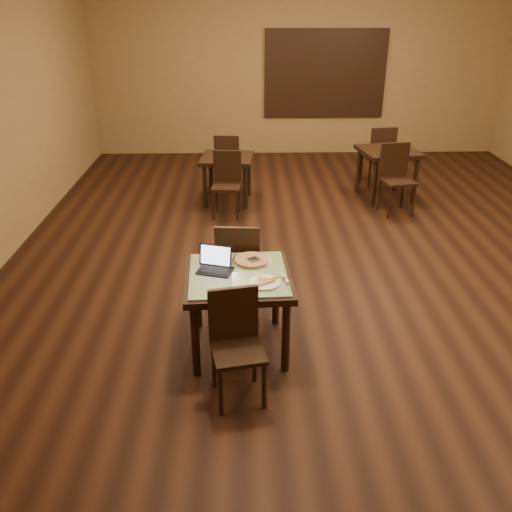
{
  "coord_description": "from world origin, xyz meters",
  "views": [
    {
      "loc": [
        -1.08,
        -5.92,
        2.96
      ],
      "look_at": [
        -0.98,
        -1.59,
        0.85
      ],
      "focal_mm": 38.0,
      "sensor_mm": 36.0,
      "label": 1
    }
  ],
  "objects_px": {
    "other_table_b_chair_near": "(227,180)",
    "laptop": "(215,264)",
    "chair_main_far": "(238,263)",
    "other_table_a_chair_near": "(396,174)",
    "pizza_pan": "(251,261)",
    "other_table_a_chair_far": "(380,153)",
    "other_table_b": "(227,164)",
    "other_table_b_chair_far": "(228,159)",
    "tiled_table": "(238,284)",
    "other_table_a": "(388,158)",
    "chair_main_near": "(236,338)"
  },
  "relations": [
    {
      "from": "tiled_table",
      "to": "pizza_pan",
      "type": "relative_size",
      "value": 2.63
    },
    {
      "from": "chair_main_near",
      "to": "other_table_a_chair_near",
      "type": "distance_m",
      "value": 4.66
    },
    {
      "from": "other_table_b",
      "to": "other_table_b_chair_near",
      "type": "distance_m",
      "value": 0.55
    },
    {
      "from": "chair_main_near",
      "to": "pizza_pan",
      "type": "xyz_separation_m",
      "value": [
        0.14,
        0.86,
        0.25
      ]
    },
    {
      "from": "chair_main_near",
      "to": "other_table_a_chair_near",
      "type": "relative_size",
      "value": 0.91
    },
    {
      "from": "chair_main_far",
      "to": "other_table_b_chair_far",
      "type": "relative_size",
      "value": 1.06
    },
    {
      "from": "chair_main_near",
      "to": "other_table_b_chair_far",
      "type": "height_order",
      "value": "other_table_b_chair_far"
    },
    {
      "from": "chair_main_near",
      "to": "pizza_pan",
      "type": "distance_m",
      "value": 0.91
    },
    {
      "from": "chair_main_far",
      "to": "other_table_b",
      "type": "xyz_separation_m",
      "value": [
        -0.19,
        3.29,
        0.04
      ]
    },
    {
      "from": "chair_main_near",
      "to": "other_table_b_chair_far",
      "type": "relative_size",
      "value": 0.99
    },
    {
      "from": "other_table_a_chair_far",
      "to": "laptop",
      "type": "bearing_deg",
      "value": 51.07
    },
    {
      "from": "chair_main_far",
      "to": "other_table_a_chair_near",
      "type": "distance_m",
      "value": 3.63
    },
    {
      "from": "laptop",
      "to": "other_table_a",
      "type": "height_order",
      "value": "laptop"
    },
    {
      "from": "laptop",
      "to": "pizza_pan",
      "type": "distance_m",
      "value": 0.35
    },
    {
      "from": "other_table_a",
      "to": "other_table_a_chair_far",
      "type": "relative_size",
      "value": 0.95
    },
    {
      "from": "tiled_table",
      "to": "laptop",
      "type": "xyz_separation_m",
      "value": [
        -0.2,
        0.1,
        0.16
      ]
    },
    {
      "from": "other_table_a_chair_near",
      "to": "tiled_table",
      "type": "bearing_deg",
      "value": -133.46
    },
    {
      "from": "other_table_a_chair_near",
      "to": "other_table_b_chair_far",
      "type": "height_order",
      "value": "other_table_a_chair_near"
    },
    {
      "from": "tiled_table",
      "to": "other_table_b_chair_far",
      "type": "xyz_separation_m",
      "value": [
        -0.2,
        4.44,
        -0.14
      ]
    },
    {
      "from": "tiled_table",
      "to": "other_table_b_chair_near",
      "type": "distance_m",
      "value": 3.37
    },
    {
      "from": "other_table_b",
      "to": "chair_main_near",
      "type": "bearing_deg",
      "value": -82.26
    },
    {
      "from": "tiled_table",
      "to": "other_table_b_chair_far",
      "type": "bearing_deg",
      "value": 89.61
    },
    {
      "from": "other_table_b",
      "to": "other_table_b_chair_near",
      "type": "bearing_deg",
      "value": -83.73
    },
    {
      "from": "chair_main_near",
      "to": "other_table_b_chair_near",
      "type": "bearing_deg",
      "value": 81.21
    },
    {
      "from": "laptop",
      "to": "pizza_pan",
      "type": "height_order",
      "value": "laptop"
    },
    {
      "from": "pizza_pan",
      "to": "other_table_a_chair_far",
      "type": "bearing_deg",
      "value": 63.32
    },
    {
      "from": "other_table_b_chair_near",
      "to": "laptop",
      "type": "bearing_deg",
      "value": -84.74
    },
    {
      "from": "other_table_a",
      "to": "laptop",
      "type": "bearing_deg",
      "value": -132.3
    },
    {
      "from": "tiled_table",
      "to": "other_table_a",
      "type": "relative_size",
      "value": 1.01
    },
    {
      "from": "other_table_a_chair_near",
      "to": "other_table_b_chair_far",
      "type": "relative_size",
      "value": 1.08
    },
    {
      "from": "laptop",
      "to": "other_table_a",
      "type": "xyz_separation_m",
      "value": [
        2.5,
        3.92,
        -0.17
      ]
    },
    {
      "from": "tiled_table",
      "to": "other_table_b_chair_near",
      "type": "bearing_deg",
      "value": 90.2
    },
    {
      "from": "laptop",
      "to": "other_table_a_chair_near",
      "type": "relative_size",
      "value": 0.34
    },
    {
      "from": "laptop",
      "to": "other_table_a_chair_near",
      "type": "distance_m",
      "value": 4.17
    },
    {
      "from": "pizza_pan",
      "to": "other_table_a_chair_far",
      "type": "distance_m",
      "value": 4.89
    },
    {
      "from": "other_table_b",
      "to": "other_table_b_chair_far",
      "type": "xyz_separation_m",
      "value": [
        -0.01,
        0.54,
        -0.07
      ]
    },
    {
      "from": "other_table_a_chair_near",
      "to": "other_table_a_chair_far",
      "type": "xyz_separation_m",
      "value": [
        0.03,
        1.18,
        0.0
      ]
    },
    {
      "from": "other_table_a_chair_near",
      "to": "other_table_b_chair_near",
      "type": "bearing_deg",
      "value": 171.92
    },
    {
      "from": "chair_main_near",
      "to": "chair_main_far",
      "type": "distance_m",
      "value": 1.24
    },
    {
      "from": "other_table_b_chair_far",
      "to": "tiled_table",
      "type": "bearing_deg",
      "value": 98.08
    },
    {
      "from": "laptop",
      "to": "other_table_b_chair_far",
      "type": "relative_size",
      "value": 0.37
    },
    {
      "from": "tiled_table",
      "to": "laptop",
      "type": "height_order",
      "value": "laptop"
    },
    {
      "from": "other_table_a_chair_far",
      "to": "chair_main_far",
      "type": "bearing_deg",
      "value": 50.06
    },
    {
      "from": "chair_main_near",
      "to": "tiled_table",
      "type": "bearing_deg",
      "value": 77.26
    },
    {
      "from": "tiled_table",
      "to": "chair_main_near",
      "type": "xyz_separation_m",
      "value": [
        -0.02,
        -0.62,
        -0.14
      ]
    },
    {
      "from": "pizza_pan",
      "to": "other_table_b_chair_far",
      "type": "relative_size",
      "value": 0.39
    },
    {
      "from": "tiled_table",
      "to": "other_table_a_chair_far",
      "type": "bearing_deg",
      "value": 60.3
    },
    {
      "from": "other_table_b",
      "to": "other_table_a",
      "type": "bearing_deg",
      "value": 8.21
    },
    {
      "from": "other_table_a_chair_near",
      "to": "other_table_a_chair_far",
      "type": "distance_m",
      "value": 1.18
    },
    {
      "from": "tiled_table",
      "to": "chair_main_far",
      "type": "bearing_deg",
      "value": 87.43
    }
  ]
}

